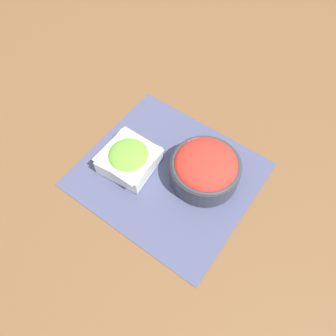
# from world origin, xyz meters

# --- Properties ---
(ground_plane) EXTENTS (3.00, 3.00, 0.00)m
(ground_plane) POSITION_xyz_m (0.00, 0.00, 0.00)
(ground_plane) COLOR brown
(placemat) EXTENTS (0.45, 0.40, 0.00)m
(placemat) POSITION_xyz_m (0.00, 0.00, 0.00)
(placemat) COLOR #474C70
(placemat) RESTS_ON ground_plane
(lettuce_bowl) EXTENTS (0.14, 0.14, 0.07)m
(lettuce_bowl) POSITION_xyz_m (-0.10, -0.04, 0.04)
(lettuce_bowl) COLOR white
(lettuce_bowl) RESTS_ON placemat
(tomato_bowl) EXTENTS (0.18, 0.18, 0.09)m
(tomato_bowl) POSITION_xyz_m (0.08, 0.05, 0.05)
(tomato_bowl) COLOR #333842
(tomato_bowl) RESTS_ON placemat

